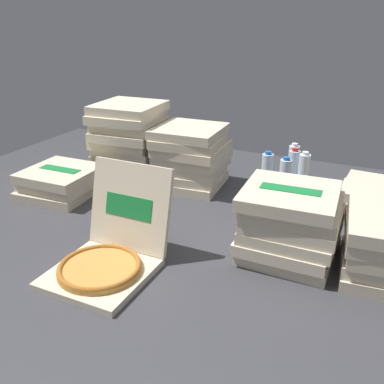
{
  "coord_description": "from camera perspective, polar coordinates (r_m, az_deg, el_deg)",
  "views": [
    {
      "loc": [
        0.71,
        -1.49,
        0.89
      ],
      "look_at": [
        -0.04,
        0.1,
        0.14
      ],
      "focal_mm": 39.67,
      "sensor_mm": 36.0,
      "label": 1
    }
  ],
  "objects": [
    {
      "name": "water_bottle_4",
      "position": [
        2.42,
        13.41,
        3.65
      ],
      "size": [
        0.06,
        0.06,
        0.23
      ],
      "color": "silver",
      "rests_on": "ground_plane"
    },
    {
      "name": "open_pizza_box",
      "position": [
        1.61,
        -11.11,
        -7.86
      ],
      "size": [
        0.34,
        0.44,
        0.36
      ],
      "color": "beige",
      "rests_on": "ground_plane"
    },
    {
      "name": "water_bottle_0",
      "position": [
        2.34,
        13.45,
        2.94
      ],
      "size": [
        0.06,
        0.06,
        0.23
      ],
      "color": "silver",
      "rests_on": "ground_plane"
    },
    {
      "name": "pizza_stack_right_far",
      "position": [
        1.68,
        13.12,
        -4.13
      ],
      "size": [
        0.38,
        0.37,
        0.29
      ],
      "color": "beige",
      "rests_on": "ground_plane"
    },
    {
      "name": "pizza_stack_left_near",
      "position": [
        2.3,
        -0.18,
        4.78
      ],
      "size": [
        0.39,
        0.39,
        0.33
      ],
      "color": "beige",
      "rests_on": "ground_plane"
    },
    {
      "name": "pizza_stack_center_near",
      "position": [
        2.32,
        -17.16,
        1.33
      ],
      "size": [
        0.37,
        0.38,
        0.14
      ],
      "color": "beige",
      "rests_on": "ground_plane"
    },
    {
      "name": "ground_plane",
      "position": [
        1.88,
        -0.07,
        -5.53
      ],
      "size": [
        3.2,
        2.4,
        0.02
      ],
      "primitive_type": "cube",
      "color": "#38383D"
    },
    {
      "name": "water_bottle_3",
      "position": [
        2.19,
        12.34,
        1.63
      ],
      "size": [
        0.06,
        0.06,
        0.23
      ],
      "color": "silver",
      "rests_on": "ground_plane"
    },
    {
      "name": "water_bottle_2",
      "position": [
        2.29,
        14.73,
        2.4
      ],
      "size": [
        0.06,
        0.06,
        0.23
      ],
      "color": "white",
      "rests_on": "ground_plane"
    },
    {
      "name": "pizza_stack_right_mid",
      "position": [
        2.45,
        -8.31,
        6.84
      ],
      "size": [
        0.38,
        0.39,
        0.42
      ],
      "color": "beige",
      "rests_on": "ground_plane"
    },
    {
      "name": "pizza_stack_left_mid",
      "position": [
        2.19,
        23.76,
        -0.97
      ],
      "size": [
        0.37,
        0.36,
        0.14
      ],
      "color": "beige",
      "rests_on": "ground_plane"
    },
    {
      "name": "water_bottle_1",
      "position": [
        2.26,
        10.02,
        2.49
      ],
      "size": [
        0.06,
        0.06,
        0.23
      ],
      "color": "silver",
      "rests_on": "ground_plane"
    }
  ]
}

